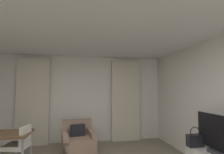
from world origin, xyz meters
The scene contains 8 objects.
wall_window centered at (0.00, 3.03, 1.30)m, with size 5.12×0.06×2.60m.
ceiling centered at (0.00, 0.00, 2.63)m, with size 5.12×6.12×0.06m, color white.
curtain_left_panel centered at (-1.38, 2.90, 1.25)m, with size 0.90×0.06×2.50m.
curtain_right_panel centered at (1.38, 2.90, 1.25)m, with size 0.90×0.06×2.50m.
armchair centered at (-0.08, 2.01, 0.27)m, with size 0.86×0.94×0.79m.
desk_chair centered at (-1.21, 1.24, 0.39)m, with size 0.48×0.48×0.88m.
tv_flatscreen centered at (2.21, 0.10, 0.82)m, with size 0.20×0.97×0.65m.
handbag_primary centered at (2.08, 0.54, 0.64)m, with size 0.30×0.14×0.37m.
Camera 1 is at (-0.07, -2.48, 1.60)m, focal length 28.17 mm.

